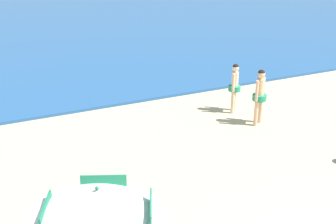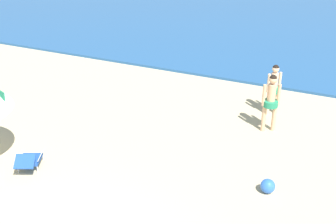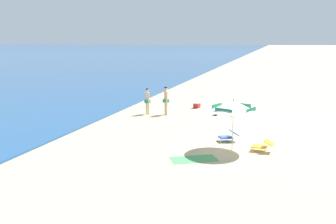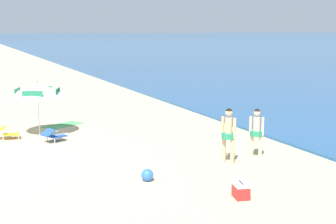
# 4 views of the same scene
# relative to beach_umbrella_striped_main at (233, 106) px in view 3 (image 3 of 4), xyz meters

# --- Properties ---
(ground_plane) EXTENTS (800.00, 800.00, 0.00)m
(ground_plane) POSITION_rel_beach_umbrella_striped_main_xyz_m (3.91, -2.39, -1.89)
(ground_plane) COLOR tan
(beach_umbrella_striped_main) EXTENTS (2.36, 2.33, 2.22)m
(beach_umbrella_striped_main) POSITION_rel_beach_umbrella_striped_main_xyz_m (0.00, 0.00, 0.00)
(beach_umbrella_striped_main) COLOR silver
(beach_umbrella_striped_main) RESTS_ON ground
(lounge_chair_under_umbrella) EXTENTS (0.66, 0.95, 0.52)m
(lounge_chair_under_umbrella) POSITION_rel_beach_umbrella_striped_main_xyz_m (0.19, -1.25, -1.61)
(lounge_chair_under_umbrella) COLOR gold
(lounge_chair_under_umbrella) RESTS_ON ground
(lounge_chair_beside_umbrella) EXTENTS (0.85, 1.02, 0.52)m
(lounge_chair_beside_umbrella) POSITION_rel_beach_umbrella_striped_main_xyz_m (1.37, 0.33, -1.61)
(lounge_chair_beside_umbrella) COLOR #1E4799
(lounge_chair_beside_umbrella) RESTS_ON ground
(person_standing_near_shore) EXTENTS (0.40, 0.40, 1.65)m
(person_standing_near_shore) POSITION_rel_beach_umbrella_striped_main_xyz_m (6.35, 6.06, -0.93)
(person_standing_near_shore) COLOR beige
(person_standing_near_shore) RESTS_ON ground
(person_standing_beside) EXTENTS (0.48, 0.43, 1.78)m
(person_standing_beside) POSITION_rel_beach_umbrella_striped_main_xyz_m (6.50, 4.89, -0.86)
(person_standing_beside) COLOR #D8A87F
(person_standing_beside) RESTS_ON ground
(cooler_box) EXTENTS (0.56, 0.45, 0.43)m
(cooler_box) POSITION_rel_beach_umbrella_striped_main_xyz_m (9.39, 3.53, -1.68)
(cooler_box) COLOR red
(cooler_box) RESTS_ON ground
(beach_ball) EXTENTS (0.35, 0.35, 0.35)m
(beach_ball) POSITION_rel_beach_umbrella_striped_main_xyz_m (7.17, 1.85, -1.71)
(beach_ball) COLOR blue
(beach_ball) RESTS_ON ground
(beach_towel) EXTENTS (1.65, 2.01, 0.01)m
(beach_towel) POSITION_rel_beach_umbrella_striped_main_xyz_m (-1.65, 1.29, -1.88)
(beach_towel) COLOR #4C9E5B
(beach_towel) RESTS_ON ground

